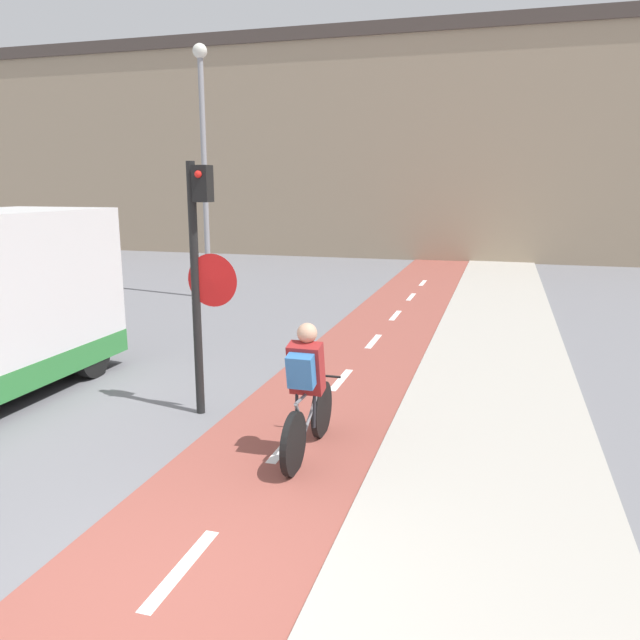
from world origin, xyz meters
The scene contains 6 objects.
ground_plane centered at (0.00, 0.00, 0.00)m, with size 120.00×120.00×0.00m, color slate.
bike_lane centered at (0.00, 0.01, 0.01)m, with size 2.12×60.00×0.02m.
building_row_background centered at (0.00, 23.99, 4.50)m, with size 60.00×5.20×8.97m.
traffic_light_pole centered at (-1.36, 3.68, 2.00)m, with size 0.67×0.25×3.23m.
street_lamp_far centered at (-5.17, 11.52, 3.91)m, with size 0.36×0.36×6.34m.
cyclist_near centered at (0.31, 2.80, 0.72)m, with size 0.46×1.72×1.51m.
Camera 1 is at (2.25, -3.35, 2.95)m, focal length 35.00 mm.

